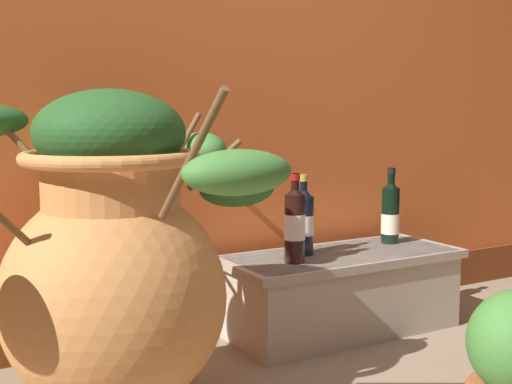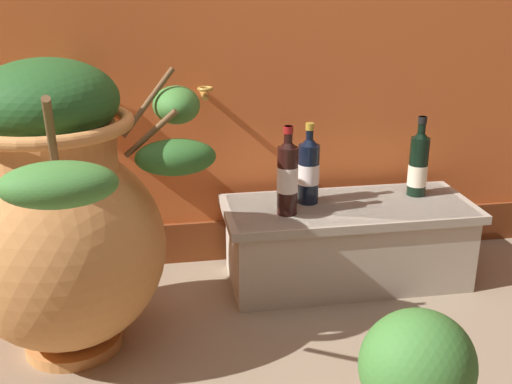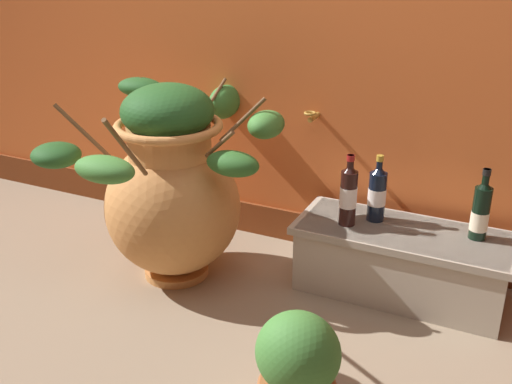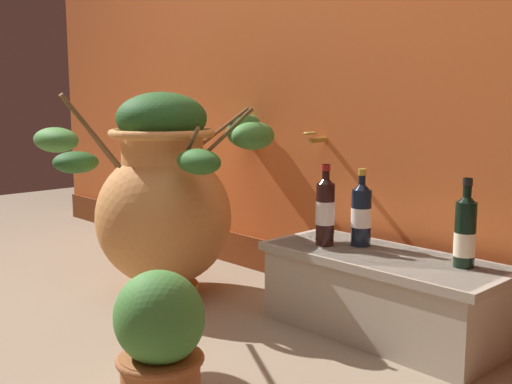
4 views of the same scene
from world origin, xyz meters
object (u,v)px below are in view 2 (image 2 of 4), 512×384
at_px(wine_bottle_left, 288,175).
at_px(wine_bottle_right, 309,168).
at_px(wine_bottle_middle, 418,163).
at_px(terracotta_urn, 59,215).

bearing_deg(wine_bottle_left, wine_bottle_right, 43.93).
distance_m(wine_bottle_middle, wine_bottle_right, 0.41).
relative_size(terracotta_urn, wine_bottle_left, 3.87).
bearing_deg(terracotta_urn, wine_bottle_middle, 15.28).
bearing_deg(wine_bottle_left, terracotta_urn, -161.95).
bearing_deg(wine_bottle_left, wine_bottle_middle, 11.30).
distance_m(wine_bottle_left, wine_bottle_middle, 0.52).
xyz_separation_m(wine_bottle_left, wine_bottle_right, (0.10, 0.09, -0.01)).
relative_size(wine_bottle_middle, wine_bottle_right, 1.02).
xyz_separation_m(terracotta_urn, wine_bottle_middle, (1.21, 0.33, -0.01)).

